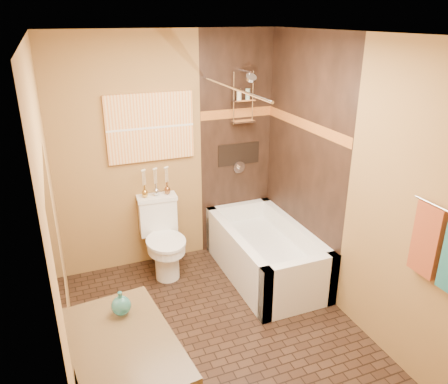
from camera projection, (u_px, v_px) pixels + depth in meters
floor at (221, 336)px, 3.83m from camera, size 3.00×3.00×0.00m
wall_left at (56, 233)px, 2.95m from camera, size 0.02×3.00×2.50m
wall_right at (350, 185)px, 3.77m from camera, size 0.02×3.00×2.50m
wall_back at (169, 153)px, 4.65m from camera, size 2.40×0.02×2.50m
wall_front at (336, 325)px, 2.07m from camera, size 2.40×0.02×2.50m
ceiling at (220, 34)px, 2.89m from camera, size 3.00×3.00×0.00m
alcove_tile_back at (237, 146)px, 4.91m from camera, size 0.85×0.01×2.50m
alcove_tile_right at (303, 160)px, 4.41m from camera, size 0.01×1.50×2.50m
mosaic_band_back at (237, 113)px, 4.76m from camera, size 0.85×0.01×0.10m
mosaic_band_right at (305, 124)px, 4.27m from camera, size 0.01×1.50×0.10m
alcove_niche at (239, 154)px, 4.95m from camera, size 0.50×0.01×0.25m
shower_fixtures at (243, 111)px, 4.66m from camera, size 0.24×0.33×1.16m
curtain_rod at (232, 87)px, 3.85m from camera, size 0.03×1.55×0.03m
towel_rust at (427, 240)px, 3.00m from camera, size 0.05×0.22×0.52m
sunset_painting at (150, 127)px, 4.45m from camera, size 0.90×0.04×0.70m
vanity_mirror at (57, 252)px, 2.21m from camera, size 0.01×1.00×0.90m
bathtub at (265, 256)px, 4.67m from camera, size 0.80×1.50×0.55m
toilet at (163, 237)px, 4.64m from camera, size 0.43×0.63×0.83m
teal_bottle at (121, 303)px, 2.75m from camera, size 0.16×0.16×0.20m
bud_vases at (156, 181)px, 4.59m from camera, size 0.31×0.06×0.30m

